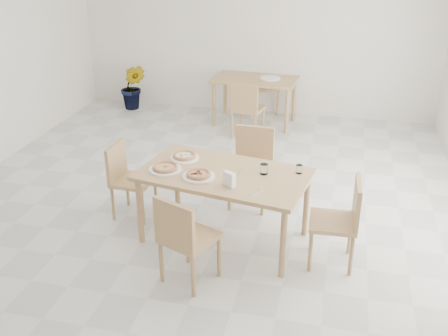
% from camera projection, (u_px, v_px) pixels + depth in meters
% --- Properties ---
extents(main_table, '(1.78, 1.20, 0.75)m').
position_uv_depth(main_table, '(224.00, 179.00, 5.17)').
color(main_table, tan).
rests_on(main_table, ground).
extents(chair_south, '(0.57, 0.57, 0.87)m').
position_uv_depth(chair_south, '(183.00, 235.00, 4.55)').
color(chair_south, tan).
rests_on(chair_south, ground).
extents(chair_north, '(0.46, 0.46, 0.90)m').
position_uv_depth(chair_north, '(252.00, 161.00, 5.96)').
color(chair_north, tan).
rests_on(chair_north, ground).
extents(chair_west, '(0.43, 0.43, 0.83)m').
position_uv_depth(chair_west, '(126.00, 175.00, 5.71)').
color(chair_west, tan).
rests_on(chair_west, ground).
extents(chair_east, '(0.45, 0.45, 0.88)m').
position_uv_depth(chair_east, '(343.00, 217.00, 4.84)').
color(chair_east, tan).
rests_on(chair_east, ground).
extents(plate_margherita, '(0.33, 0.33, 0.02)m').
position_uv_depth(plate_margherita, '(165.00, 169.00, 5.18)').
color(plate_margherita, white).
rests_on(plate_margherita, main_table).
extents(plate_mushroom, '(0.30, 0.30, 0.02)m').
position_uv_depth(plate_mushroom, '(185.00, 158.00, 5.45)').
color(plate_mushroom, white).
rests_on(plate_mushroom, main_table).
extents(plate_pepperoni, '(0.32, 0.32, 0.02)m').
position_uv_depth(plate_pepperoni, '(199.00, 176.00, 5.04)').
color(plate_pepperoni, white).
rests_on(plate_pepperoni, main_table).
extents(pizza_margherita, '(0.28, 0.28, 0.03)m').
position_uv_depth(pizza_margherita, '(165.00, 167.00, 5.17)').
color(pizza_margherita, tan).
rests_on(pizza_margherita, plate_margherita).
extents(pizza_mushroom, '(0.26, 0.26, 0.03)m').
position_uv_depth(pizza_mushroom, '(184.00, 156.00, 5.44)').
color(pizza_mushroom, tan).
rests_on(pizza_mushroom, plate_mushroom).
extents(pizza_pepperoni, '(0.29, 0.29, 0.03)m').
position_uv_depth(pizza_pepperoni, '(199.00, 174.00, 5.03)').
color(pizza_pepperoni, tan).
rests_on(pizza_pepperoni, plate_pepperoni).
extents(tumbler_a, '(0.08, 0.08, 0.10)m').
position_uv_depth(tumbler_a, '(264.00, 169.00, 5.09)').
color(tumbler_a, white).
rests_on(tumbler_a, main_table).
extents(tumbler_b, '(0.07, 0.07, 0.09)m').
position_uv_depth(tumbler_b, '(299.00, 169.00, 5.11)').
color(tumbler_b, white).
rests_on(tumbler_b, main_table).
extents(napkin_holder, '(0.15, 0.13, 0.15)m').
position_uv_depth(napkin_holder, '(229.00, 180.00, 4.83)').
color(napkin_holder, silver).
rests_on(napkin_holder, main_table).
extents(fork_a, '(0.11, 0.18, 0.01)m').
position_uv_depth(fork_a, '(256.00, 193.00, 4.74)').
color(fork_a, silver).
rests_on(fork_a, main_table).
extents(fork_b, '(0.02, 0.18, 0.01)m').
position_uv_depth(fork_b, '(240.00, 171.00, 5.15)').
color(fork_b, silver).
rests_on(fork_b, main_table).
extents(second_table, '(1.37, 0.84, 0.75)m').
position_uv_depth(second_table, '(255.00, 84.00, 8.37)').
color(second_table, tan).
rests_on(second_table, ground).
extents(chair_back_s, '(0.50, 0.50, 0.88)m').
position_uv_depth(chair_back_s, '(246.00, 106.00, 7.81)').
color(chair_back_s, tan).
rests_on(chair_back_s, ground).
extents(chair_back_n, '(0.51, 0.51, 0.85)m').
position_uv_depth(chair_back_n, '(266.00, 83.00, 9.02)').
color(chair_back_n, tan).
rests_on(chair_back_n, ground).
extents(plate_empty, '(0.32, 0.32, 0.02)m').
position_uv_depth(plate_empty, '(270.00, 78.00, 8.30)').
color(plate_empty, white).
rests_on(plate_empty, second_table).
extents(potted_plant, '(0.48, 0.41, 0.80)m').
position_uv_depth(potted_plant, '(133.00, 87.00, 9.15)').
color(potted_plant, '#1C5E24').
rests_on(potted_plant, ground).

